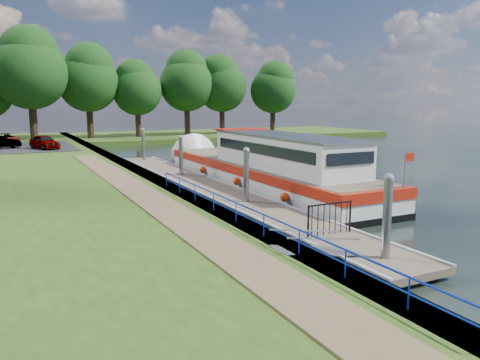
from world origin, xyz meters
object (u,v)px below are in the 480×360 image
barge (258,168)px  car_b (0,142)px  car_a (45,142)px  car_d (7,139)px  pontoon (209,190)px

barge → car_b: (-13.96, 23.33, 0.34)m
car_a → car_b: car_a is taller
barge → car_d: size_ratio=5.42×
pontoon → car_d: size_ratio=7.69×
pontoon → car_b: (-10.37, 24.24, 1.24)m
barge → car_a: size_ratio=5.67×
pontoon → car_a: car_a is taller
car_b → pontoon: bearing=-159.7°
car_a → car_d: 7.33m
barge → car_b: size_ratio=5.91×
car_b → car_a: bearing=-126.1°
pontoon → barge: bearing=14.3°
car_a → car_d: car_a is taller
car_a → pontoon: bearing=-92.5°
car_d → barge: bearing=-79.5°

